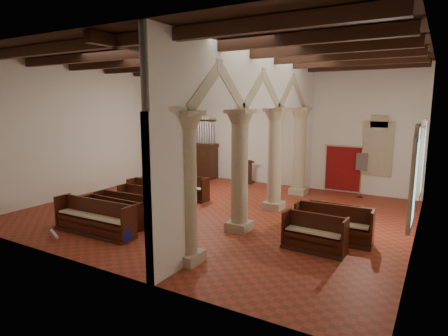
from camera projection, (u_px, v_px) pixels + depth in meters
floor at (217, 212)px, 14.88m from camera, size 14.00×14.00×0.00m
ceiling at (216, 56)px, 13.86m from camera, size 14.00×14.00×0.00m
wall_back at (276, 128)px, 19.48m from camera, size 14.00×0.02×6.00m
wall_front at (91, 154)px, 9.26m from camera, size 14.00×0.02×6.00m
wall_left at (91, 130)px, 17.84m from camera, size 0.02×12.00×6.00m
wall_right at (422, 147)px, 10.89m from camera, size 0.02×12.00×6.00m
ceiling_beams at (216, 61)px, 13.89m from camera, size 13.80×11.80×0.30m
arcade at (259, 123)px, 13.38m from camera, size 0.90×11.90×6.00m
window_right_a at (415, 183)px, 9.76m from camera, size 0.03×1.00×2.20m
window_right_b at (423, 162)px, 13.17m from camera, size 0.03×1.00×2.20m
window_back at (378, 149)px, 17.11m from camera, size 1.00×0.03×2.20m
pipe_organ at (200, 154)px, 21.56m from camera, size 2.10×0.85×4.40m
lectern at (249, 173)px, 20.11m from camera, size 0.54×0.55×1.31m
dossal_curtain at (343, 168)px, 17.98m from camera, size 1.80×0.07×2.17m
processional_banner at (361, 181)px, 17.00m from camera, size 0.50×0.64×2.21m
hymnal_box_a at (125, 235)px, 11.53m from camera, size 0.37×0.34×0.30m
hymnal_box_b at (158, 210)px, 14.06m from camera, size 0.37×0.31×0.36m
hymnal_box_c at (175, 207)px, 14.54m from camera, size 0.36×0.31×0.31m
tube_heater_a at (54, 234)px, 11.87m from camera, size 0.83×0.43×0.09m
tube_heater_b at (81, 220)px, 13.23m from camera, size 0.95×0.51×0.10m
nave_pew_0 at (94, 223)px, 12.31m from camera, size 3.14×0.81×1.12m
nave_pew_1 at (112, 217)px, 13.05m from camera, size 2.52×0.73×0.98m
nave_pew_2 at (129, 213)px, 13.49m from camera, size 2.92×0.78×1.02m
nave_pew_3 at (147, 204)px, 14.68m from camera, size 2.59×0.79×1.02m
nave_pew_4 at (160, 200)px, 15.22m from camera, size 2.97×0.83×1.14m
nave_pew_5 at (165, 196)px, 16.09m from camera, size 2.94×0.70×1.00m
nave_pew_6 at (182, 191)px, 16.94m from camera, size 2.65×0.72×1.04m
aisle_pew_0 at (314, 239)px, 10.88m from camera, size 1.85×0.79×1.08m
aisle_pew_1 at (333, 229)px, 11.61m from camera, size 2.37×0.89×1.14m
aisle_pew_2 at (333, 223)px, 12.36m from camera, size 1.80×0.68×0.99m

